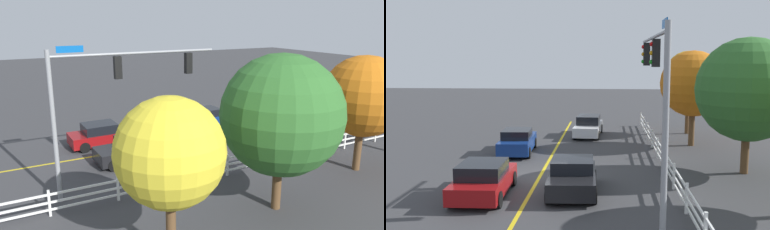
% 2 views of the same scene
% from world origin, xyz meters
% --- Properties ---
extents(ground_plane, '(120.00, 120.00, 0.00)m').
position_xyz_m(ground_plane, '(0.00, 0.00, 0.00)').
color(ground_plane, '#38383A').
extents(lane_center_stripe, '(28.00, 0.16, 0.01)m').
position_xyz_m(lane_center_stripe, '(-4.00, 0.00, 0.00)').
color(lane_center_stripe, gold).
rests_on(lane_center_stripe, ground_plane).
extents(signal_assembly, '(7.82, 0.38, 6.78)m').
position_xyz_m(signal_assembly, '(4.14, 4.89, 4.80)').
color(signal_assembly, gray).
rests_on(signal_assembly, ground_plane).
extents(car_0, '(4.32, 2.06, 1.45)m').
position_xyz_m(car_0, '(-5.18, -2.11, 0.70)').
color(car_0, navy).
rests_on(car_0, ground_plane).
extents(car_1, '(3.97, 2.14, 1.42)m').
position_xyz_m(car_1, '(2.07, 1.75, 0.69)').
color(car_1, black).
rests_on(car_1, ground_plane).
extents(car_2, '(4.51, 2.05, 1.48)m').
position_xyz_m(car_2, '(-11.10, 1.84, 0.71)').
color(car_2, silver).
rests_on(car_2, ground_plane).
extents(car_3, '(4.18, 2.11, 1.44)m').
position_xyz_m(car_3, '(2.76, -1.81, 0.70)').
color(car_3, maroon).
rests_on(car_3, ground_plane).
extents(white_rail_fence, '(26.10, 0.10, 1.15)m').
position_xyz_m(white_rail_fence, '(-3.00, 6.04, 0.60)').
color(white_rail_fence, white).
rests_on(white_rail_fence, ground_plane).
extents(tree_0, '(4.99, 4.99, 6.60)m').
position_xyz_m(tree_0, '(-1.49, 9.88, 4.10)').
color(tree_0, brown).
rests_on(tree_0, ground_plane).
extents(tree_2, '(4.19, 4.19, 6.11)m').
position_xyz_m(tree_2, '(-8.08, 8.63, 4.00)').
color(tree_2, brown).
rests_on(tree_2, ground_plane).
extents(tree_3, '(3.59, 3.59, 5.63)m').
position_xyz_m(tree_3, '(3.98, 11.03, 3.82)').
color(tree_3, brown).
rests_on(tree_3, ground_plane).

